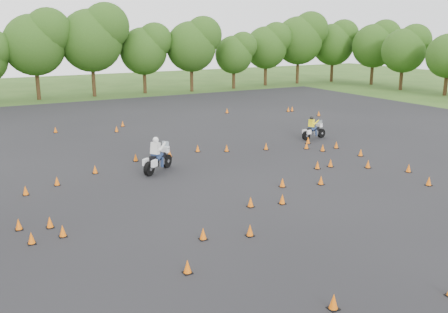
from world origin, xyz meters
TOP-DOWN VIEW (x-y plane):
  - ground at (0.00, 0.00)m, footprint 140.00×140.00m
  - asphalt_pad at (0.00, 6.00)m, footprint 62.00×62.00m
  - treeline at (1.60, 34.78)m, footprint 87.27×32.50m
  - traffic_cones at (0.02, 5.46)m, footprint 37.06×33.44m
  - rider_yellow at (10.45, 9.40)m, footprint 2.23×0.88m
  - rider_white at (-2.60, 6.91)m, footprint 2.58×2.20m

SIDE VIEW (x-z plane):
  - ground at x=0.00m, z-range 0.00..0.00m
  - asphalt_pad at x=0.00m, z-range 0.01..0.01m
  - traffic_cones at x=0.02m, z-range 0.01..0.46m
  - rider_yellow at x=10.45m, z-range 0.00..1.68m
  - rider_white at x=-2.60m, z-range 0.00..2.02m
  - treeline at x=1.60m, z-range -0.93..10.25m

